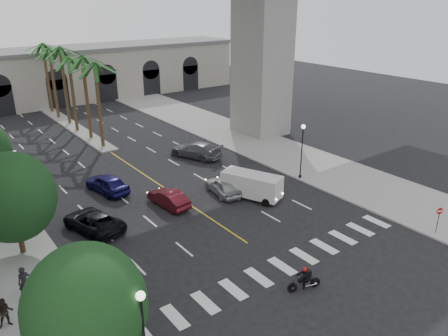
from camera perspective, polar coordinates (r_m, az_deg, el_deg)
ground at (r=29.93m, az=5.58°, el=-11.34°), size 140.00×140.00×0.00m
sidewalk_right at (r=49.10m, az=6.95°, el=2.21°), size 8.00×100.00×0.15m
median at (r=61.09m, az=-19.02°, el=5.07°), size 2.00×24.00×0.20m
pier_building at (r=76.29m, az=-23.58°, el=10.79°), size 71.00×10.50×8.50m
palm_a at (r=49.96m, az=-16.51°, el=12.51°), size 3.20×3.20×10.30m
palm_b at (r=53.69m, az=-18.02°, el=13.22°), size 3.20×3.20×10.60m
palm_c at (r=57.42m, az=-19.64°, el=13.05°), size 3.20×3.20×10.10m
palm_d at (r=61.24m, az=-20.61°, el=14.08°), size 3.20×3.20×10.90m
palm_e at (r=65.04m, az=-21.84°, el=13.88°), size 3.20×3.20×10.40m
palm_f at (r=68.93m, az=-22.58°, el=14.36°), size 3.20×3.20×10.70m
street_tree_near at (r=20.04m, az=-17.57°, el=-17.04°), size 5.20×5.20×6.89m
street_tree_mid at (r=31.07m, az=-25.90°, el=-3.45°), size 5.44×5.44×7.21m
lamp_post_left_near at (r=19.51m, az=-10.44°, el=-20.59°), size 0.40×0.40×5.35m
lamp_post_left_far at (r=37.18m, az=-25.23°, el=-1.04°), size 0.40×0.40×5.35m
lamp_post_right at (r=41.01m, az=10.16°, el=2.75°), size 0.40×0.40×5.35m
traffic_signal_near at (r=21.76m, az=-13.19°, el=-18.10°), size 0.25×0.18×3.65m
traffic_signal_far at (r=24.83m, az=-17.09°, el=-13.00°), size 0.25×0.18×3.65m
motorcycle_rider at (r=26.87m, az=10.57°, el=-14.11°), size 2.07×0.80×1.54m
car_a at (r=38.11m, az=-0.15°, el=-2.39°), size 2.35×4.52×1.47m
car_b at (r=36.26m, az=-7.26°, el=-3.93°), size 1.94×4.43×1.42m
car_c at (r=33.78m, az=-16.74°, el=-6.68°), size 3.69×5.80×1.49m
car_d at (r=46.92m, az=-3.71°, el=2.39°), size 4.37×6.27×1.69m
car_e at (r=39.82m, az=-15.03°, el=-1.95°), size 2.78×5.11×1.65m
cargo_van at (r=37.30m, az=3.69°, el=-2.19°), size 3.77×5.45×2.18m
pedestrian_a at (r=27.89m, az=-24.60°, el=-13.44°), size 0.70×0.46×1.93m
pedestrian_b at (r=26.24m, az=-26.69°, el=-16.54°), size 0.89×0.73×1.69m
do_not_enter_sign at (r=34.99m, az=26.27°, el=-5.54°), size 0.51×0.22×2.18m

